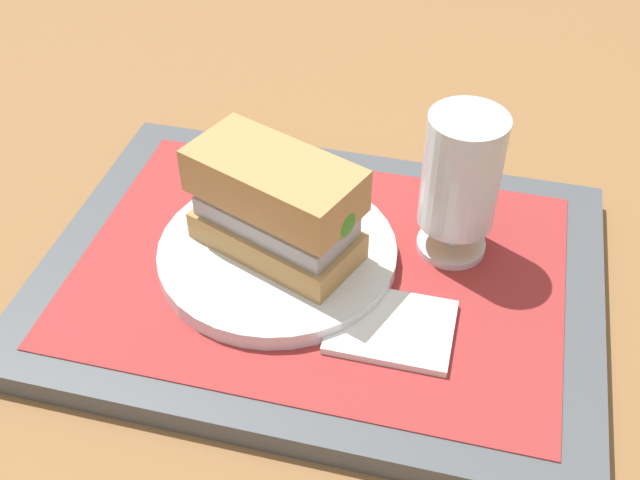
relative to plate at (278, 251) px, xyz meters
The scene contains 7 objects.
ground_plane 0.04m from the plate, ahead, with size 3.00×3.00×0.00m, color olive.
tray 0.04m from the plate, ahead, with size 0.44×0.32×0.02m, color #4C5156.
placemat 0.04m from the plate, ahead, with size 0.38×0.27×0.00m, color #9E2D2D.
plate is the anchor object (origin of this frame).
sandwich 0.05m from the plate, 21.78° to the right, with size 0.14×0.11×0.08m.
beer_glass 0.15m from the plate, 19.18° to the left, with size 0.06×0.06×0.12m.
napkin_folded 0.11m from the plate, 27.92° to the right, with size 0.09×0.07×0.01m, color white.
Camera 1 is at (0.11, -0.44, 0.46)m, focal length 44.11 mm.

